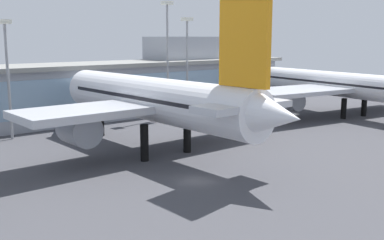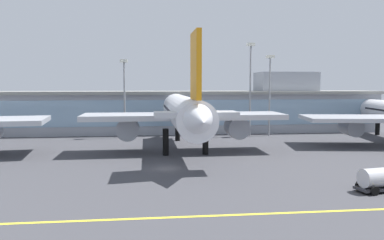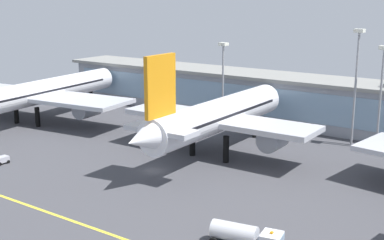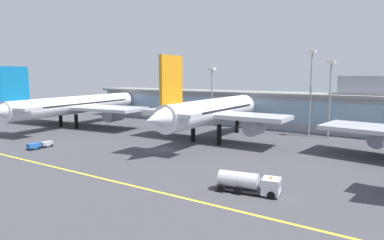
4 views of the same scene
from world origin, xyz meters
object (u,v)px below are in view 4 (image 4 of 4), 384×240
object	(u,v)px
airliner_near_left	(76,105)
apron_light_mast_east	(311,80)
airliner_near_right	(212,112)
apron_light_mast_centre	(330,87)
baggage_tug_near	(40,145)
apron_light_mast_west	(212,87)
fuel_tanker_truck	(250,183)

from	to	relation	value
airliner_near_left	apron_light_mast_east	distance (m)	72.06
airliner_near_left	apron_light_mast_east	world-z (taller)	apron_light_mast_east
airliner_near_right	apron_light_mast_centre	size ratio (longest dim) A/B	2.45
airliner_near_right	apron_light_mast_east	bearing A→B (deg)	-41.46
baggage_tug_near	apron_light_mast_west	size ratio (longest dim) A/B	0.30
airliner_near_right	apron_light_mast_east	size ratio (longest dim) A/B	2.14
baggage_tug_near	apron_light_mast_east	xyz separation A→B (m)	(47.25, 49.57, 14.37)
baggage_tug_near	apron_light_mast_east	distance (m)	69.97
airliner_near_left	airliner_near_right	bearing A→B (deg)	-94.03
fuel_tanker_truck	apron_light_mast_west	world-z (taller)	apron_light_mast_west
fuel_tanker_truck	apron_light_mast_centre	distance (m)	52.07
airliner_near_right	apron_light_mast_centre	xyz separation A→B (m)	(23.46, 21.19, 6.01)
airliner_near_left	baggage_tug_near	size ratio (longest dim) A/B	10.59
airliner_near_right	apron_light_mast_centre	bearing A→B (deg)	-48.35
airliner_near_left	airliner_near_right	xyz separation A→B (m)	(49.17, 2.04, 0.66)
fuel_tanker_truck	airliner_near_right	bearing A→B (deg)	117.88
airliner_near_right	apron_light_mast_west	world-z (taller)	airliner_near_right
baggage_tug_near	apron_light_mast_centre	bearing A→B (deg)	134.47
airliner_near_left	fuel_tanker_truck	bearing A→B (deg)	-117.26
fuel_tanker_truck	apron_light_mast_centre	size ratio (longest dim) A/B	0.46
airliner_near_right	baggage_tug_near	distance (m)	40.89
airliner_near_left	apron_light_mast_west	xyz separation A→B (m)	(36.74, 23.96, 5.95)
baggage_tug_near	apron_light_mast_east	bearing A→B (deg)	137.37
airliner_near_right	baggage_tug_near	world-z (taller)	airliner_near_right
airliner_near_left	fuel_tanker_truck	distance (m)	77.26
airliner_near_left	baggage_tug_near	xyz separation A→B (m)	(20.43, -26.27, -6.06)
apron_light_mast_centre	apron_light_mast_east	size ratio (longest dim) A/B	0.87
airliner_near_right	apron_light_mast_east	xyz separation A→B (m)	(18.51, 21.27, 7.66)
airliner_near_right	apron_light_mast_east	distance (m)	29.21
apron_light_mast_east	apron_light_mast_west	bearing A→B (deg)	178.77
apron_light_mast_east	apron_light_mast_centre	bearing A→B (deg)	-0.93
apron_light_mast_west	airliner_near_right	bearing A→B (deg)	-60.46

